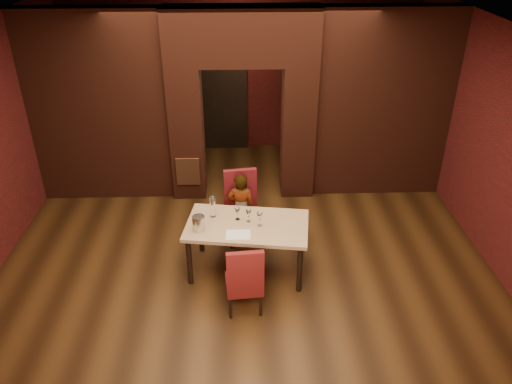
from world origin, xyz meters
TOP-DOWN VIEW (x-y plane):
  - floor at (0.00, 0.00)m, footprint 8.00×8.00m
  - ceiling at (0.00, 0.00)m, footprint 7.00×8.00m
  - wall_back at (0.00, 4.00)m, footprint 7.00×0.04m
  - wall_right at (3.50, 0.00)m, footprint 0.04×8.00m
  - pillar_left at (-0.95, 2.00)m, footprint 0.55×0.55m
  - pillar_right at (0.95, 2.00)m, footprint 0.55×0.55m
  - lintel at (0.00, 2.00)m, footprint 2.45×0.55m
  - wing_wall_left at (-2.36, 2.00)m, footprint 2.28×0.35m
  - wing_wall_right at (2.36, 2.00)m, footprint 2.28×0.35m
  - vent_panel at (-0.95, 1.71)m, footprint 0.40×0.03m
  - rear_door at (-0.40, 3.94)m, footprint 0.90×0.08m
  - rear_door_frame at (-0.40, 3.90)m, footprint 1.02×0.04m
  - dining_table at (0.03, -0.30)m, footprint 1.75×1.14m
  - chair_far at (-0.03, 0.47)m, footprint 0.56×0.56m
  - chair_near at (-0.03, -1.06)m, footprint 0.49×0.49m
  - person_seated at (-0.05, 0.40)m, footprint 0.45×0.33m
  - wine_glass_a at (-0.10, -0.18)m, footprint 0.07×0.07m
  - wine_glass_b at (0.05, -0.24)m, footprint 0.08×0.08m
  - wine_glass_c at (0.20, -0.34)m, footprint 0.08×0.08m
  - tasting_sheet at (-0.09, -0.56)m, footprint 0.33×0.24m
  - wine_bucket at (-0.61, -0.42)m, footprint 0.17×0.17m
  - water_bottle at (-0.44, -0.09)m, footprint 0.08×0.08m
  - potted_plant at (0.78, 0.47)m, footprint 0.47×0.44m

SIDE VIEW (x-z plane):
  - floor at x=0.00m, z-range 0.00..0.00m
  - potted_plant at x=0.78m, z-range 0.00..0.43m
  - dining_table at x=0.03m, z-range 0.00..0.77m
  - chair_near at x=-0.03m, z-range 0.00..0.99m
  - chair_far at x=-0.03m, z-range 0.00..1.10m
  - vent_panel at x=-0.95m, z-range 0.30..0.80m
  - person_seated at x=-0.05m, z-range 0.00..1.15m
  - tasting_sheet at x=-0.09m, z-range 0.77..0.77m
  - wine_glass_a at x=-0.10m, z-range 0.77..0.95m
  - wine_glass_b at x=0.05m, z-range 0.77..0.95m
  - wine_bucket at x=-0.61m, z-range 0.77..0.97m
  - wine_glass_c at x=0.20m, z-range 0.77..0.97m
  - water_bottle at x=-0.44m, z-range 0.77..1.10m
  - rear_door at x=-0.40m, z-range 0.00..2.10m
  - rear_door_frame at x=-0.40m, z-range -0.06..2.16m
  - pillar_left at x=-0.95m, z-range 0.00..2.30m
  - pillar_right at x=0.95m, z-range 0.00..2.30m
  - wall_back at x=0.00m, z-range 0.00..3.20m
  - wall_right at x=3.50m, z-range 0.00..3.20m
  - wing_wall_left at x=-2.36m, z-range 0.00..3.20m
  - wing_wall_right at x=2.36m, z-range 0.00..3.20m
  - lintel at x=0.00m, z-range 2.30..3.20m
  - ceiling at x=0.00m, z-range 3.18..3.22m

